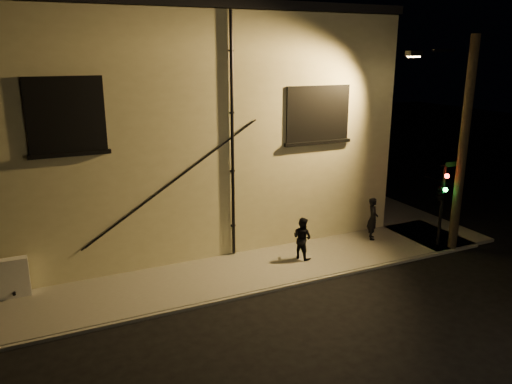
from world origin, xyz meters
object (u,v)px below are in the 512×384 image
pedestrian_b (302,238)px  traffic_signal (441,192)px  streetlamp_pole (461,142)px  pedestrian_a (373,218)px

pedestrian_b → traffic_signal: 5.43m
traffic_signal → streetlamp_pole: (0.43, -0.25, 1.83)m
pedestrian_a → pedestrian_b: pedestrian_a is taller
pedestrian_a → pedestrian_b: size_ratio=1.10×
pedestrian_b → traffic_signal: size_ratio=0.47×
pedestrian_a → streetlamp_pole: streetlamp_pole is taller
pedestrian_a → traffic_signal: 2.71m
pedestrian_b → traffic_signal: bearing=-126.7°
streetlamp_pole → pedestrian_b: bearing=165.6°
pedestrian_a → traffic_signal: (1.69, -1.68, 1.30)m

